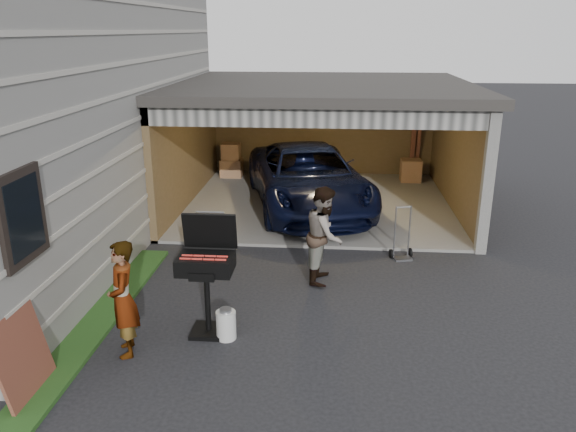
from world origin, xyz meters
The scene contains 10 objects.
ground centered at (0.00, 0.00, 0.00)m, with size 80.00×80.00×0.00m, color black.
groundcover_strip centered at (-2.25, -1.00, 0.03)m, with size 0.50×8.00×0.06m, color #193814.
garage centered at (0.76, 6.79, 1.87)m, with size 6.80×6.30×2.90m.
minivan centered at (0.50, 5.96, 0.71)m, with size 2.37×5.14×1.43m, color black.
woman centered at (-1.55, -0.39, 0.78)m, with size 0.57×0.37×1.56m, color #B2BDE0.
man centered at (0.97, 2.09, 0.82)m, with size 0.79×0.62×1.63m, color #402919.
bbq_grill centered at (-0.60, 0.24, 0.98)m, with size 0.75×0.66×1.66m.
propane_tank centered at (-0.33, 0.07, 0.20)m, with size 0.27×0.27×0.41m, color silver.
plywood_panel centered at (-2.40, -1.36, 0.51)m, with size 0.04×0.93×1.04m, color #5B2C1F.
hand_truck centered at (2.38, 3.15, 0.19)m, with size 0.44×0.39×1.01m.
Camera 1 is at (1.08, -6.63, 4.05)m, focal length 35.00 mm.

